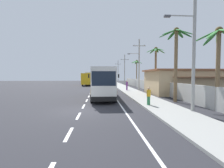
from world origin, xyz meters
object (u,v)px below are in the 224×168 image
at_px(palm_fourth, 137,66).
at_px(utility_pole_distant, 118,71).
at_px(motorcycle_beside_bus, 115,88).
at_px(utility_pole_far, 125,69).
at_px(pedestrian_near_kerb, 127,85).
at_px(palm_third, 218,51).
at_px(coach_bus_foreground, 103,81).
at_px(pedestrian_midwalk, 149,96).
at_px(roadside_building, 189,82).
at_px(coach_bus_far_lane, 89,78).
at_px(palm_second, 176,51).
at_px(palm_nearest, 156,61).
at_px(utility_pole_nearest, 193,44).
at_px(utility_pole_mid, 139,63).

bearing_deg(palm_fourth, utility_pole_distant, 94.52).
height_order(motorcycle_beside_bus, utility_pole_distant, utility_pole_distant).
distance_m(motorcycle_beside_bus, utility_pole_far, 20.96).
xyz_separation_m(pedestrian_near_kerb, utility_pole_distant, (2.41, 37.91, 3.58)).
xyz_separation_m(motorcycle_beside_bus, palm_third, (6.63, -16.98, 4.05)).
relative_size(coach_bus_foreground, palm_fourth, 1.75).
xyz_separation_m(pedestrian_midwalk, palm_third, (4.79, -2.31, 3.74)).
bearing_deg(palm_fourth, roadside_building, -76.42).
bearing_deg(palm_fourth, coach_bus_foreground, -112.68).
bearing_deg(coach_bus_far_lane, palm_second, -71.55).
xyz_separation_m(pedestrian_midwalk, roadside_building, (9.20, 10.16, 0.88)).
bearing_deg(coach_bus_foreground, palm_second, -29.43).
bearing_deg(palm_second, motorcycle_beside_bus, 113.78).
bearing_deg(coach_bus_far_lane, pedestrian_near_kerb, -68.28).
xyz_separation_m(utility_pole_far, palm_nearest, (1.83, -22.50, 0.44)).
distance_m(utility_pole_nearest, roadside_building, 15.03).
bearing_deg(pedestrian_near_kerb, utility_pole_distant, 130.04).
xyz_separation_m(palm_nearest, palm_third, (0.14, -14.53, -0.36)).
distance_m(coach_bus_far_lane, palm_third, 40.31).
bearing_deg(palm_nearest, palm_fourth, 89.03).
bearing_deg(palm_nearest, coach_bus_far_lane, 117.35).
bearing_deg(pedestrian_near_kerb, utility_pole_far, 126.72).
bearing_deg(utility_pole_nearest, pedestrian_midwalk, 130.36).
bearing_deg(utility_pole_nearest, palm_third, 13.25).
height_order(utility_pole_mid, palm_nearest, utility_pole_mid).
height_order(pedestrian_near_kerb, palm_nearest, palm_nearest).
bearing_deg(pedestrian_midwalk, utility_pole_nearest, 23.25).
bearing_deg(coach_bus_far_lane, utility_pole_distant, 59.10).
height_order(utility_pole_nearest, roadside_building, utility_pole_nearest).
relative_size(coach_bus_foreground, utility_pole_far, 1.34).
bearing_deg(palm_third, palm_fourth, 89.76).
distance_m(pedestrian_midwalk, palm_third, 6.50).
bearing_deg(roadside_building, utility_pole_nearest, -117.47).
bearing_deg(pedestrian_midwalk, palm_second, 107.09).
bearing_deg(utility_pole_mid, utility_pole_distant, 89.70).
bearing_deg(utility_pole_distant, utility_pole_nearest, -90.47).
height_order(coach_bus_far_lane, palm_nearest, palm_nearest).
height_order(motorcycle_beside_bus, roadside_building, roadside_building).
distance_m(palm_second, palm_third, 4.93).
xyz_separation_m(coach_bus_foreground, pedestrian_near_kerb, (4.44, 8.93, -0.98)).
height_order(coach_bus_foreground, palm_nearest, palm_nearest).
relative_size(utility_pole_mid, roadside_building, 0.74).
xyz_separation_m(motorcycle_beside_bus, utility_pole_mid, (4.53, 1.26, 4.34)).
distance_m(pedestrian_midwalk, utility_pole_far, 35.02).
height_order(coach_bus_far_lane, pedestrian_midwalk, coach_bus_far_lane).
bearing_deg(pedestrian_near_kerb, coach_bus_foreground, -72.77).
bearing_deg(pedestrian_near_kerb, roadside_building, 11.71).
height_order(pedestrian_near_kerb, utility_pole_distant, utility_pole_distant).
relative_size(pedestrian_near_kerb, palm_fourth, 0.26).
bearing_deg(utility_pole_distant, utility_pole_far, -90.23).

